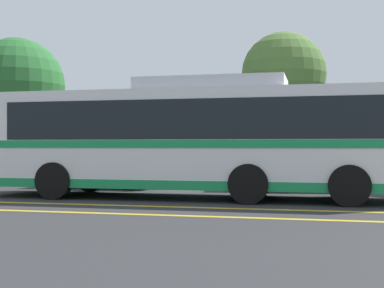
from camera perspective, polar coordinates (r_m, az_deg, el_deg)
ground_plane at (r=15.48m, az=-4.46°, el=-5.54°), size 220.00×220.00×0.00m
lane_strip_0 at (r=12.70m, az=-2.27°, el=-6.70°), size 31.42×0.20×0.01m
lane_strip_1 at (r=11.27m, az=-4.31°, el=-7.53°), size 31.42×0.20×0.01m
curb_strip at (r=19.55m, az=3.24°, el=-4.20°), size 39.42×0.36×0.15m
transit_bus at (r=14.74m, az=0.06°, el=0.71°), size 11.74×2.71×3.27m
parked_car_1 at (r=18.71m, az=-9.24°, el=-2.59°), size 4.04×2.09×1.27m
parked_car_2 at (r=17.70m, az=10.27°, el=-2.73°), size 4.12×2.29×1.25m
tree_0 at (r=26.79m, az=-18.19°, el=5.93°), size 4.50×4.50×6.55m
tree_3 at (r=21.15m, az=9.74°, el=7.28°), size 3.26×3.26×5.84m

